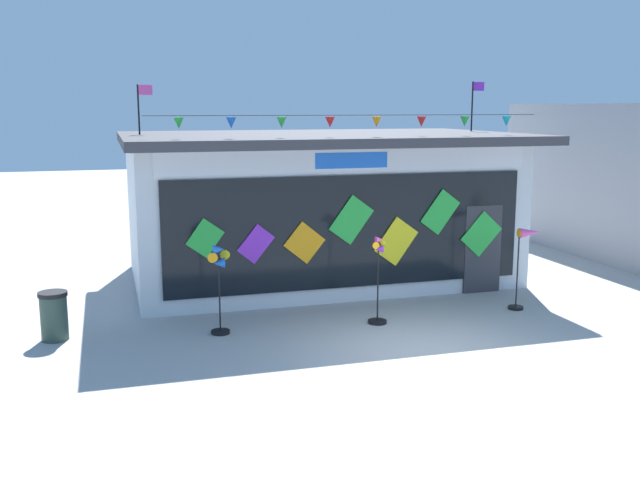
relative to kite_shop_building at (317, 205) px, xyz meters
The scene contains 6 objects.
ground_plane 6.19m from the kite_shop_building, 88.05° to the right, with size 80.00×80.00×0.00m, color #ADAAA5.
kite_shop_building is the anchor object (origin of this frame).
wind_spinner_far_left 4.98m from the kite_shop_building, 127.96° to the right, with size 0.44×0.35×1.70m.
wind_spinner_left 4.20m from the kite_shop_building, 89.75° to the right, with size 0.37×0.37×1.74m.
wind_spinner_center_left 5.22m from the kite_shop_building, 49.98° to the right, with size 0.65×0.32×1.72m.
trash_bin 6.99m from the kite_shop_building, 150.59° to the right, with size 0.52×0.52×0.90m.
Camera 1 is at (-5.16, -10.89, 4.17)m, focal length 40.51 mm.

